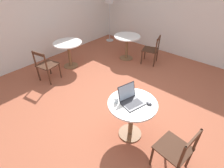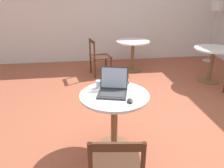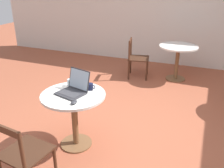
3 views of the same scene
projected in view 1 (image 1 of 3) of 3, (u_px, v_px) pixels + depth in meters
name	position (u px, v px, depth m)	size (l,w,h in m)	color
ground_plane	(120.00, 107.00, 3.74)	(16.00, 16.00, 0.00)	#9E5138
wall_back	(28.00, 16.00, 4.69)	(9.40, 0.06, 2.70)	silver
wall_side	(193.00, 13.00, 4.95)	(0.06, 9.40, 2.70)	silver
cafe_table_near	(132.00, 110.00, 2.83)	(0.79, 0.79, 0.73)	brown
cafe_table_mid	(127.00, 41.00, 5.28)	(0.79, 0.79, 0.73)	brown
cafe_table_far	(68.00, 48.00, 4.86)	(0.79, 0.79, 0.73)	brown
chair_near_front	(176.00, 150.00, 2.39)	(0.48, 0.48, 0.83)	#472819
chair_mid_front	(152.00, 50.00, 5.11)	(0.54, 0.54, 0.83)	#472819
chair_far_left	(46.00, 66.00, 4.34)	(0.51, 0.51, 0.83)	#472819
floor_lamp	(110.00, 3.00, 6.10)	(0.31, 0.31, 1.59)	#B7B7B7
laptop	(131.00, 100.00, 2.71)	(0.39, 0.39, 0.27)	#2D2D33
mouse	(149.00, 104.00, 2.69)	(0.06, 0.10, 0.03)	#2D2D33
mug	(128.00, 92.00, 2.90)	(0.11, 0.07, 0.08)	#141938
drinking_glass	(116.00, 100.00, 2.71)	(0.07, 0.07, 0.09)	silver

